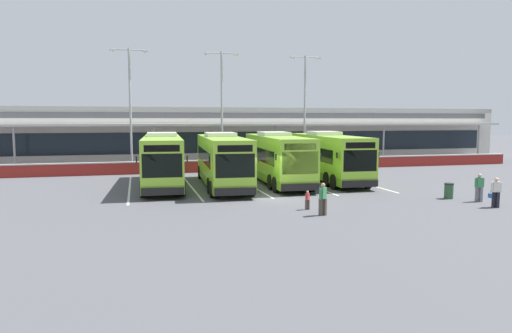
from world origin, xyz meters
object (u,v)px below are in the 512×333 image
object	(u,v)px
coach_bus_centre	(277,159)
pedestrian_child	(307,199)
coach_bus_leftmost	(162,161)
lamp_post_west	(130,102)
coach_bus_right_centre	(328,157)
pedestrian_with_handbag	(496,192)
litter_bin	(449,191)
pedestrian_near_bin	(323,198)
pedestrian_in_dark_coat	(479,187)
lamp_post_east	(305,104)
lamp_post_centre	(222,103)
coach_bus_left_centre	(222,161)

from	to	relation	value
coach_bus_centre	pedestrian_child	distance (m)	10.46
coach_bus_leftmost	lamp_post_west	size ratio (longest dim) A/B	1.12
coach_bus_right_centre	coach_bus_leftmost	bearing A→B (deg)	-179.75
pedestrian_with_handbag	litter_bin	world-z (taller)	pedestrian_with_handbag
coach_bus_centre	pedestrian_near_bin	xyz separation A→B (m)	(-1.27, -11.86, -0.91)
pedestrian_in_dark_coat	pedestrian_near_bin	size ratio (longest dim) A/B	1.00
coach_bus_leftmost	coach_bus_right_centre	bearing A→B (deg)	0.25
coach_bus_right_centre	litter_bin	world-z (taller)	coach_bus_right_centre
lamp_post_west	lamp_post_east	distance (m)	16.80
coach_bus_leftmost	lamp_post_west	bearing A→B (deg)	102.34
pedestrian_in_dark_coat	pedestrian_child	world-z (taller)	pedestrian_in_dark_coat
pedestrian_with_handbag	pedestrian_near_bin	bearing A→B (deg)	177.73
coach_bus_leftmost	coach_bus_right_centre	xyz separation A→B (m)	(12.61, 0.05, 0.00)
pedestrian_with_handbag	litter_bin	bearing A→B (deg)	100.85
pedestrian_in_dark_coat	lamp_post_east	distance (m)	22.30
coach_bus_centre	litter_bin	distance (m)	12.23
coach_bus_leftmost	pedestrian_in_dark_coat	world-z (taller)	coach_bus_leftmost
coach_bus_centre	pedestrian_with_handbag	size ratio (longest dim) A/B	7.57
lamp_post_east	pedestrian_child	bearing A→B (deg)	-110.00
pedestrian_child	pedestrian_near_bin	size ratio (longest dim) A/B	0.62
lamp_post_east	coach_bus_leftmost	bearing A→B (deg)	-144.15
pedestrian_child	lamp_post_centre	world-z (taller)	lamp_post_centre
coach_bus_left_centre	pedestrian_near_bin	bearing A→B (deg)	-74.91
pedestrian_child	lamp_post_centre	xyz separation A→B (m)	(-0.76, 20.72, 5.75)
lamp_post_east	lamp_post_centre	bearing A→B (deg)	-176.83
coach_bus_leftmost	lamp_post_west	distance (m)	11.24
lamp_post_west	lamp_post_centre	xyz separation A→B (m)	(8.32, 0.01, 0.00)
lamp_post_west	lamp_post_centre	size ratio (longest dim) A/B	1.00
coach_bus_leftmost	lamp_post_centre	distance (m)	12.62
coach_bus_right_centre	pedestrian_in_dark_coat	xyz separation A→B (m)	(4.66, -10.97, -0.91)
coach_bus_centre	pedestrian_near_bin	distance (m)	11.97
coach_bus_right_centre	lamp_post_west	size ratio (longest dim) A/B	1.12
coach_bus_centre	pedestrian_child	bearing A→B (deg)	-98.11
coach_bus_right_centre	pedestrian_with_handbag	world-z (taller)	coach_bus_right_centre
pedestrian_in_dark_coat	coach_bus_centre	bearing A→B (deg)	130.21
pedestrian_in_dark_coat	lamp_post_east	xyz separation A→B (m)	(-2.68, 21.46, 5.42)
lamp_post_centre	pedestrian_in_dark_coat	bearing A→B (deg)	-62.03
pedestrian_near_bin	pedestrian_child	bearing A→B (deg)	97.25
pedestrian_with_handbag	lamp_post_west	xyz separation A→B (m)	(-19.07, 22.68, 5.43)
coach_bus_left_centre	lamp_post_west	world-z (taller)	lamp_post_west
coach_bus_left_centre	pedestrian_with_handbag	bearing A→B (deg)	-41.94
coach_bus_centre	coach_bus_leftmost	bearing A→B (deg)	177.51
pedestrian_near_bin	lamp_post_west	bearing A→B (deg)	112.60
pedestrian_in_dark_coat	lamp_post_centre	size ratio (longest dim) A/B	0.15
coach_bus_centre	pedestrian_in_dark_coat	world-z (taller)	coach_bus_centre
coach_bus_leftmost	coach_bus_left_centre	size ratio (longest dim) A/B	1.00
lamp_post_east	litter_bin	distance (m)	21.00
pedestrian_near_bin	lamp_post_centre	xyz separation A→B (m)	(-0.96, 22.30, 5.42)
pedestrian_with_handbag	coach_bus_left_centre	bearing A→B (deg)	138.06
litter_bin	coach_bus_right_centre	bearing A→B (deg)	110.92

